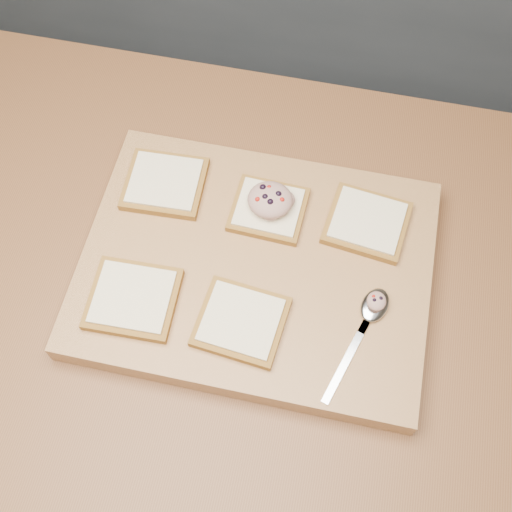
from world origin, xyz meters
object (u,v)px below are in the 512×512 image
(cutting_board, at_px, (256,268))
(bread_far_center, at_px, (268,209))
(spoon, at_px, (371,313))
(tuna_salad_dollop, at_px, (270,200))

(cutting_board, height_order, bread_far_center, bread_far_center)
(spoon, bearing_deg, bread_far_center, 142.07)
(tuna_salad_dollop, xyz_separation_m, spoon, (0.17, -0.14, -0.03))
(cutting_board, distance_m, tuna_salad_dollop, 0.10)
(cutting_board, height_order, tuna_salad_dollop, tuna_salad_dollop)
(bread_far_center, bearing_deg, tuna_salad_dollop, 54.96)
(cutting_board, distance_m, bread_far_center, 0.09)
(tuna_salad_dollop, distance_m, spoon, 0.22)
(cutting_board, relative_size, bread_far_center, 4.51)
(tuna_salad_dollop, height_order, spoon, tuna_salad_dollop)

